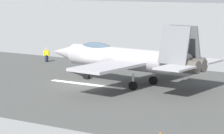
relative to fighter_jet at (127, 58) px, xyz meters
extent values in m
plane|color=gray|center=(3.39, 1.76, -2.44)|extent=(400.00, 400.00, 0.00)
cube|color=#414240|center=(3.39, 1.76, -2.43)|extent=(240.00, 26.00, 0.02)
cube|color=white|center=(3.09, 1.76, -2.42)|extent=(8.00, 0.70, 0.00)
cylinder|color=#98959A|center=(-0.03, 0.00, -0.07)|extent=(12.52, 3.01, 1.94)
cone|color=#98959A|center=(7.57, -0.66, -0.07)|extent=(2.99, 1.89, 1.65)
ellipsoid|color=#3F5160|center=(3.45, -0.30, 0.66)|extent=(3.68, 1.41, 1.10)
cylinder|color=#47423D|center=(-6.31, 1.11, -0.07)|extent=(2.29, 1.29, 1.10)
cylinder|color=#47423D|center=(-6.41, 0.01, -0.07)|extent=(2.29, 1.29, 1.10)
cube|color=#98959A|center=(-0.66, 4.22, -0.17)|extent=(3.94, 6.64, 0.24)
cube|color=#98959A|center=(-1.39, -4.04, -0.17)|extent=(3.94, 6.64, 0.24)
cube|color=#98959A|center=(-6.15, 2.95, 0.03)|extent=(2.64, 3.00, 0.16)
cube|color=#98959A|center=(-6.57, -1.83, 0.03)|extent=(2.64, 3.00, 0.16)
cube|color=slate|center=(-5.33, 1.37, 1.63)|extent=(2.67, 1.17, 3.14)
cube|color=slate|center=(-5.49, -0.42, 1.63)|extent=(2.67, 1.17, 3.14)
cylinder|color=silver|center=(4.72, -0.41, -1.74)|extent=(0.18, 0.18, 1.40)
cylinder|color=black|center=(4.72, -0.41, -2.06)|extent=(0.78, 0.37, 0.76)
cylinder|color=silver|center=(-1.68, 1.75, -1.74)|extent=(0.18, 0.18, 1.40)
cylinder|color=black|center=(-1.68, 1.75, -2.06)|extent=(0.78, 0.37, 0.76)
cylinder|color=silver|center=(-1.96, -1.43, -1.74)|extent=(0.18, 0.18, 1.40)
cylinder|color=black|center=(-1.96, -1.43, -2.06)|extent=(0.78, 0.37, 0.76)
cube|color=#1E2338|center=(15.04, -7.13, -2.00)|extent=(0.24, 0.36, 0.87)
cube|color=yellow|center=(15.04, -7.13, -1.35)|extent=(0.49, 0.52, 0.59)
sphere|color=tan|center=(15.04, -7.13, -0.90)|extent=(0.22, 0.22, 0.22)
cylinder|color=yellow|center=(15.22, -6.90, -1.39)|extent=(0.10, 0.10, 0.56)
cylinder|color=yellow|center=(14.85, -7.37, -1.39)|extent=(0.10, 0.10, 0.56)
camera|label=1|loc=(-24.08, 40.73, 6.60)|focal=85.61mm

